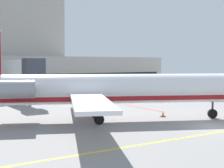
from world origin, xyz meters
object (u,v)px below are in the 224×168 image
at_px(baggage_tug, 63,93).
at_px(pushback_tractor, 222,94).
at_px(fuel_tank, 14,91).
at_px(regional_jet, 105,89).

distance_m(baggage_tug, pushback_tractor, 23.25).
bearing_deg(baggage_tug, fuel_tank, -176.63).
xyz_separation_m(pushback_tractor, fuel_tank, (-25.99, 13.74, 0.69)).
relative_size(regional_jet, fuel_tank, 3.41).
bearing_deg(pushback_tractor, fuel_tank, 152.13).
bearing_deg(fuel_tank, baggage_tug, 3.37).
distance_m(pushback_tractor, fuel_tank, 29.40).
relative_size(regional_jet, pushback_tractor, 8.70).
xyz_separation_m(baggage_tug, fuel_tank, (-7.56, -0.45, 0.65)).
xyz_separation_m(regional_jet, fuel_tank, (-2.77, 19.44, -1.38)).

